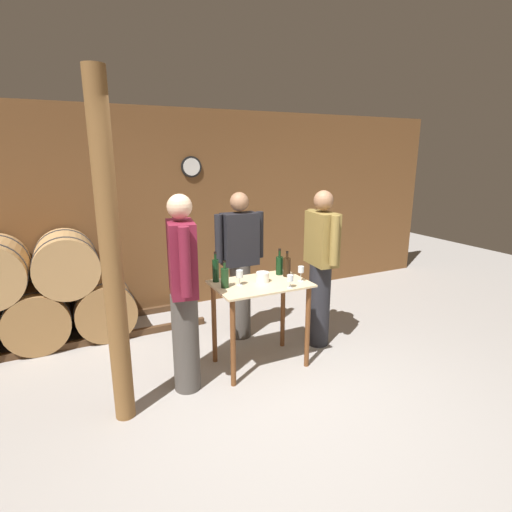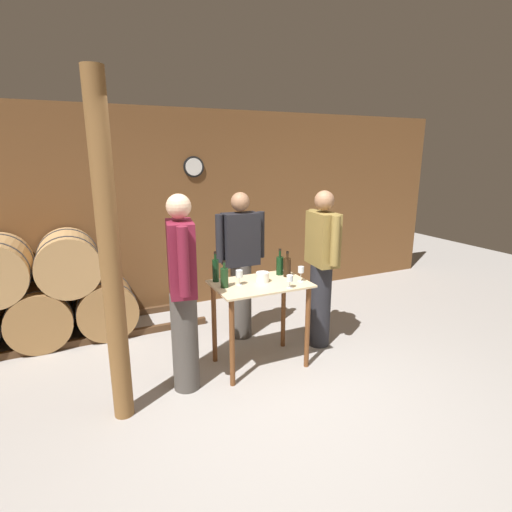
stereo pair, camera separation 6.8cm
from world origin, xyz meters
name	(u,v)px [view 2 (the right image)]	position (x,y,z in m)	size (l,w,h in m)	color
ground_plane	(288,403)	(0.00, 0.00, 0.00)	(14.00, 14.00, 0.00)	#9E9993
back_wall	(193,210)	(0.00, 2.72, 1.35)	(8.40, 0.08, 2.70)	brown
barrel_rack	(38,296)	(-1.98, 2.26, 0.56)	(3.71, 0.78, 1.27)	#4C331E
tasting_table	(260,302)	(0.07, 0.72, 0.68)	(0.93, 0.62, 0.88)	beige
wooden_post	(110,258)	(-1.31, 0.45, 1.35)	(0.16, 0.16, 2.70)	brown
wine_bottle_far_left	(216,270)	(-0.31, 0.95, 1.00)	(0.06, 0.06, 0.30)	black
wine_bottle_left	(224,277)	(-0.29, 0.74, 0.98)	(0.08, 0.08, 0.27)	#193819
wine_bottle_center	(280,265)	(0.38, 0.89, 0.99)	(0.07, 0.07, 0.28)	black
wine_bottle_right	(287,267)	(0.42, 0.80, 0.99)	(0.08, 0.08, 0.27)	black
wine_glass_near_left	(239,274)	(-0.14, 0.75, 0.99)	(0.07, 0.07, 0.15)	silver
wine_glass_near_center	(290,279)	(0.26, 0.47, 0.97)	(0.06, 0.06, 0.13)	silver
wine_glass_near_right	(301,270)	(0.46, 0.59, 1.00)	(0.06, 0.06, 0.15)	silver
ice_bucket	(262,277)	(0.11, 0.74, 0.93)	(0.13, 0.13, 0.10)	white
person_host	(322,266)	(0.87, 0.84, 0.93)	(0.25, 0.59, 1.75)	#232328
person_visitor_with_scarf	(241,263)	(0.16, 1.41, 0.91)	(0.59, 0.24, 1.71)	#4C4742
person_visitor_bearded	(183,290)	(-0.73, 0.62, 0.96)	(0.29, 0.58, 1.80)	#4C4742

